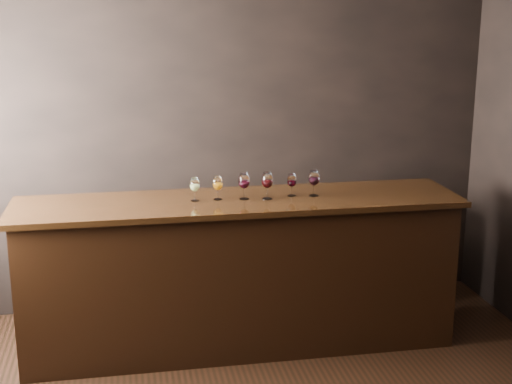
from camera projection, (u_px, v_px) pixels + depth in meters
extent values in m
cube|color=black|center=(207.00, 151.00, 6.22)|extent=(5.00, 0.02, 2.80)
cube|color=black|center=(239.00, 276.00, 5.57)|extent=(3.30, 0.74, 1.15)
cube|color=black|center=(239.00, 202.00, 5.42)|extent=(3.41, 0.82, 0.04)
cube|color=black|center=(225.00, 254.00, 6.26)|extent=(2.86, 0.40, 1.03)
cylinder|color=white|center=(195.00, 200.00, 5.37)|extent=(0.06, 0.06, 0.00)
cylinder|color=white|center=(195.00, 196.00, 5.36)|extent=(0.01, 0.01, 0.07)
ellipsoid|color=white|center=(195.00, 185.00, 5.34)|extent=(0.08, 0.08, 0.11)
cylinder|color=white|center=(195.00, 178.00, 5.33)|extent=(0.06, 0.06, 0.01)
ellipsoid|color=#D3D86D|center=(195.00, 187.00, 5.34)|extent=(0.06, 0.06, 0.05)
cylinder|color=white|center=(218.00, 199.00, 5.41)|extent=(0.06, 0.06, 0.00)
cylinder|color=white|center=(218.00, 195.00, 5.40)|extent=(0.01, 0.01, 0.07)
ellipsoid|color=white|center=(218.00, 183.00, 5.38)|extent=(0.08, 0.08, 0.11)
cylinder|color=white|center=(218.00, 177.00, 5.36)|extent=(0.06, 0.06, 0.01)
ellipsoid|color=orange|center=(218.00, 186.00, 5.38)|extent=(0.06, 0.06, 0.05)
cylinder|color=white|center=(244.00, 199.00, 5.42)|extent=(0.07, 0.07, 0.00)
cylinder|color=white|center=(244.00, 193.00, 5.41)|extent=(0.01, 0.01, 0.08)
ellipsoid|color=white|center=(244.00, 181.00, 5.39)|extent=(0.09, 0.09, 0.12)
cylinder|color=white|center=(244.00, 174.00, 5.37)|extent=(0.06, 0.06, 0.01)
ellipsoid|color=black|center=(244.00, 183.00, 5.39)|extent=(0.07, 0.07, 0.06)
cylinder|color=white|center=(267.00, 199.00, 5.42)|extent=(0.07, 0.07, 0.00)
cylinder|color=white|center=(267.00, 193.00, 5.41)|extent=(0.01, 0.01, 0.08)
ellipsoid|color=white|center=(267.00, 180.00, 5.39)|extent=(0.09, 0.09, 0.13)
cylinder|color=white|center=(267.00, 173.00, 5.37)|extent=(0.07, 0.07, 0.01)
ellipsoid|color=black|center=(267.00, 183.00, 5.39)|extent=(0.07, 0.07, 0.06)
cylinder|color=white|center=(292.00, 195.00, 5.52)|extent=(0.06, 0.06, 0.00)
cylinder|color=white|center=(292.00, 191.00, 5.51)|extent=(0.01, 0.01, 0.07)
ellipsoid|color=white|center=(292.00, 180.00, 5.49)|extent=(0.07, 0.07, 0.10)
cylinder|color=white|center=(292.00, 175.00, 5.47)|extent=(0.05, 0.05, 0.01)
ellipsoid|color=black|center=(292.00, 183.00, 5.49)|extent=(0.06, 0.06, 0.05)
cylinder|color=white|center=(314.00, 195.00, 5.52)|extent=(0.07, 0.07, 0.00)
cylinder|color=white|center=(314.00, 190.00, 5.50)|extent=(0.01, 0.01, 0.08)
ellipsoid|color=white|center=(314.00, 178.00, 5.48)|extent=(0.09, 0.09, 0.12)
cylinder|color=white|center=(314.00, 171.00, 5.47)|extent=(0.06, 0.06, 0.01)
ellipsoid|color=black|center=(314.00, 180.00, 5.49)|extent=(0.07, 0.07, 0.06)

